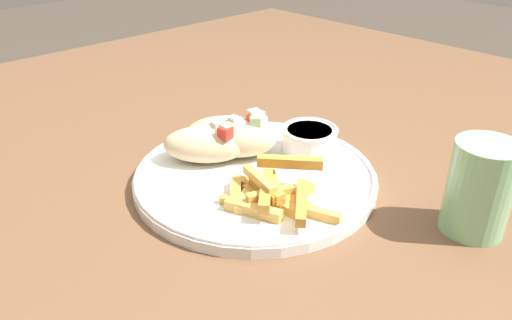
{
  "coord_description": "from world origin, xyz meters",
  "views": [
    {
      "loc": [
        0.41,
        -0.43,
        1.05
      ],
      "look_at": [
        0.0,
        -0.04,
        0.74
      ],
      "focal_mm": 35.0,
      "sensor_mm": 36.0,
      "label": 1
    }
  ],
  "objects_px": {
    "fries_pile": "(271,193)",
    "sauce_ramekin": "(309,139)",
    "water_glass": "(479,192)",
    "pita_sandwich_near": "(206,144)",
    "plate": "(256,176)",
    "pita_sandwich_far": "(232,136)"
  },
  "relations": [
    {
      "from": "fries_pile",
      "to": "water_glass",
      "type": "relative_size",
      "value": 1.37
    },
    {
      "from": "pita_sandwich_near",
      "to": "pita_sandwich_far",
      "type": "height_order",
      "value": "pita_sandwich_far"
    },
    {
      "from": "pita_sandwich_near",
      "to": "fries_pile",
      "type": "height_order",
      "value": "pita_sandwich_near"
    },
    {
      "from": "sauce_ramekin",
      "to": "plate",
      "type": "bearing_deg",
      "value": -96.07
    },
    {
      "from": "plate",
      "to": "sauce_ramekin",
      "type": "relative_size",
      "value": 4.01
    },
    {
      "from": "plate",
      "to": "pita_sandwich_near",
      "type": "bearing_deg",
      "value": -162.06
    },
    {
      "from": "plate",
      "to": "fries_pile",
      "type": "bearing_deg",
      "value": -28.92
    },
    {
      "from": "pita_sandwich_far",
      "to": "fries_pile",
      "type": "height_order",
      "value": "pita_sandwich_far"
    },
    {
      "from": "fries_pile",
      "to": "water_glass",
      "type": "distance_m",
      "value": 0.23
    },
    {
      "from": "pita_sandwich_near",
      "to": "fries_pile",
      "type": "relative_size",
      "value": 0.84
    },
    {
      "from": "pita_sandwich_near",
      "to": "fries_pile",
      "type": "xyz_separation_m",
      "value": [
        0.14,
        -0.01,
        -0.01
      ]
    },
    {
      "from": "plate",
      "to": "sauce_ramekin",
      "type": "height_order",
      "value": "sauce_ramekin"
    },
    {
      "from": "plate",
      "to": "pita_sandwich_near",
      "type": "relative_size",
      "value": 2.55
    },
    {
      "from": "pita_sandwich_near",
      "to": "water_glass",
      "type": "distance_m",
      "value": 0.34
    },
    {
      "from": "pita_sandwich_near",
      "to": "sauce_ramekin",
      "type": "bearing_deg",
      "value": 8.93
    },
    {
      "from": "pita_sandwich_near",
      "to": "pita_sandwich_far",
      "type": "bearing_deg",
      "value": 28.56
    },
    {
      "from": "water_glass",
      "to": "fries_pile",
      "type": "bearing_deg",
      "value": -141.91
    },
    {
      "from": "pita_sandwich_far",
      "to": "fries_pile",
      "type": "distance_m",
      "value": 0.14
    },
    {
      "from": "fries_pile",
      "to": "sauce_ramekin",
      "type": "bearing_deg",
      "value": 112.5
    },
    {
      "from": "pita_sandwich_near",
      "to": "pita_sandwich_far",
      "type": "xyz_separation_m",
      "value": [
        0.01,
        0.04,
        0.0
      ]
    },
    {
      "from": "plate",
      "to": "sauce_ramekin",
      "type": "distance_m",
      "value": 0.1
    },
    {
      "from": "pita_sandwich_near",
      "to": "sauce_ramekin",
      "type": "height_order",
      "value": "pita_sandwich_near"
    }
  ]
}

